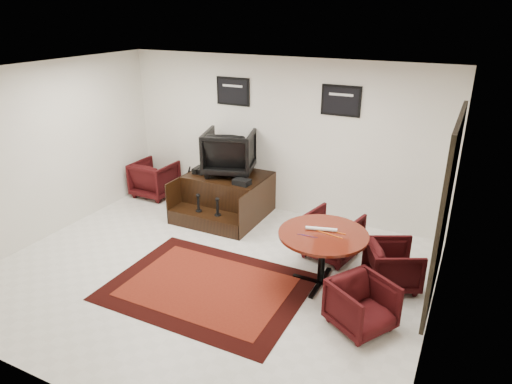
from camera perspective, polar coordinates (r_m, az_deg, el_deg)
ground at (r=6.73m, az=-6.10°, el=-9.95°), size 6.00×6.00×0.00m
room_shell at (r=5.88m, az=-2.79°, el=4.54°), size 6.02×5.02×2.81m
area_rug at (r=6.41m, az=-6.08°, el=-11.69°), size 2.61×1.96×0.01m
shine_podium at (r=8.37m, az=-3.69°, el=-0.53°), size 1.44×1.49×0.74m
shine_chair at (r=8.20m, az=-3.32°, el=5.27°), size 1.06×1.02×0.89m
shoes_pair at (r=8.41m, az=-6.95°, el=2.74°), size 0.23×0.28×0.10m
polish_kit at (r=7.77m, az=-1.79°, el=1.26°), size 0.30×0.22×0.10m
umbrella_black at (r=8.65m, az=-8.85°, el=0.72°), size 0.33×0.12×0.88m
umbrella_hooked at (r=8.76m, az=-8.52°, el=0.69°), size 0.29×0.11×0.79m
armchair_side at (r=9.38m, az=-12.55°, el=1.85°), size 0.77×0.73×0.79m
meeting_table at (r=6.16m, az=8.37°, el=-5.87°), size 1.20×1.20×0.78m
table_chair_back at (r=7.02m, az=9.48°, el=-5.10°), size 0.88×0.84×0.77m
table_chair_window at (r=6.51m, az=16.76°, el=-8.54°), size 0.85×0.87×0.69m
table_chair_corner at (r=5.64m, az=13.10°, el=-13.35°), size 0.87×0.88×0.67m
paper_roll at (r=6.17m, az=8.16°, el=-4.61°), size 0.42×0.16×0.05m
table_clutter at (r=6.12m, az=8.60°, el=-5.05°), size 0.57×0.30×0.01m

